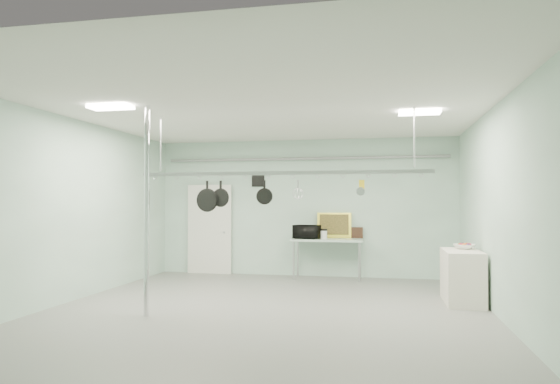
% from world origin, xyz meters
% --- Properties ---
extents(floor, '(8.00, 8.00, 0.00)m').
position_xyz_m(floor, '(0.00, 0.00, 0.00)').
color(floor, gray).
rests_on(floor, ground).
extents(ceiling, '(7.00, 8.00, 0.02)m').
position_xyz_m(ceiling, '(0.00, 0.00, 3.19)').
color(ceiling, silver).
rests_on(ceiling, back_wall).
extents(back_wall, '(7.00, 0.02, 3.20)m').
position_xyz_m(back_wall, '(0.00, 3.99, 1.60)').
color(back_wall, silver).
rests_on(back_wall, floor).
extents(right_wall, '(0.02, 8.00, 3.20)m').
position_xyz_m(right_wall, '(3.49, 0.00, 1.60)').
color(right_wall, silver).
rests_on(right_wall, floor).
extents(door, '(1.10, 0.10, 2.20)m').
position_xyz_m(door, '(-2.30, 3.94, 1.05)').
color(door, silver).
rests_on(door, floor).
extents(wall_vent, '(0.30, 0.04, 0.30)m').
position_xyz_m(wall_vent, '(-1.10, 3.97, 2.25)').
color(wall_vent, black).
rests_on(wall_vent, back_wall).
extents(conduit_pipe, '(6.60, 0.07, 0.07)m').
position_xyz_m(conduit_pipe, '(0.00, 3.90, 2.75)').
color(conduit_pipe, gray).
rests_on(conduit_pipe, back_wall).
extents(chrome_pole, '(0.08, 0.08, 3.20)m').
position_xyz_m(chrome_pole, '(-1.70, -0.60, 1.60)').
color(chrome_pole, silver).
rests_on(chrome_pole, floor).
extents(prep_table, '(1.60, 0.70, 0.91)m').
position_xyz_m(prep_table, '(0.60, 3.60, 0.83)').
color(prep_table, '#ACCBBC').
rests_on(prep_table, floor).
extents(side_cabinet, '(0.60, 1.20, 0.90)m').
position_xyz_m(side_cabinet, '(3.15, 1.40, 0.45)').
color(side_cabinet, silver).
rests_on(side_cabinet, floor).
extents(pot_rack, '(4.80, 0.06, 1.00)m').
position_xyz_m(pot_rack, '(0.20, 0.30, 2.23)').
color(pot_rack, '#B7B7BC').
rests_on(pot_rack, ceiling).
extents(light_panel_left, '(0.65, 0.30, 0.05)m').
position_xyz_m(light_panel_left, '(-2.20, -0.80, 3.16)').
color(light_panel_left, white).
rests_on(light_panel_left, ceiling).
extents(light_panel_right, '(0.65, 0.30, 0.05)m').
position_xyz_m(light_panel_right, '(2.40, 0.60, 3.16)').
color(light_panel_right, white).
rests_on(light_panel_right, ceiling).
extents(microwave, '(0.64, 0.52, 0.31)m').
position_xyz_m(microwave, '(0.15, 3.51, 1.06)').
color(microwave, black).
rests_on(microwave, prep_table).
extents(coffee_canister, '(0.18, 0.18, 0.19)m').
position_xyz_m(coffee_canister, '(0.54, 3.48, 1.00)').
color(coffee_canister, silver).
rests_on(coffee_canister, prep_table).
extents(painting_large, '(0.79, 0.18, 0.58)m').
position_xyz_m(painting_large, '(0.73, 3.90, 1.20)').
color(painting_large, yellow).
rests_on(painting_large, prep_table).
extents(painting_small, '(0.30, 0.09, 0.25)m').
position_xyz_m(painting_small, '(1.23, 3.90, 1.03)').
color(painting_small, black).
rests_on(painting_small, prep_table).
extents(fruit_bowl, '(0.47, 0.47, 0.09)m').
position_xyz_m(fruit_bowl, '(3.23, 1.64, 0.94)').
color(fruit_bowl, silver).
rests_on(fruit_bowl, side_cabinet).
extents(skillet_left, '(0.39, 0.11, 0.52)m').
position_xyz_m(skillet_left, '(-1.06, 0.30, 1.83)').
color(skillet_left, black).
rests_on(skillet_left, pot_rack).
extents(skillet_mid, '(0.31, 0.12, 0.42)m').
position_xyz_m(skillet_mid, '(-0.82, 0.30, 1.88)').
color(skillet_mid, black).
rests_on(skillet_mid, pot_rack).
extents(skillet_right, '(0.27, 0.10, 0.37)m').
position_xyz_m(skillet_right, '(-0.08, 0.30, 1.90)').
color(skillet_right, black).
rests_on(skillet_right, pot_rack).
extents(whisk, '(0.21, 0.21, 0.31)m').
position_xyz_m(whisk, '(0.48, 0.30, 1.93)').
color(whisk, silver).
rests_on(whisk, pot_rack).
extents(grater, '(0.09, 0.03, 0.21)m').
position_xyz_m(grater, '(1.50, 0.30, 1.98)').
color(grater, gold).
rests_on(grater, pot_rack).
extents(saucepan, '(0.15, 0.12, 0.25)m').
position_xyz_m(saucepan, '(1.48, 0.30, 1.96)').
color(saucepan, silver).
rests_on(saucepan, pot_rack).
extents(fruit_cluster, '(0.24, 0.24, 0.09)m').
position_xyz_m(fruit_cluster, '(3.23, 1.64, 0.98)').
color(fruit_cluster, '#A90F24').
rests_on(fruit_cluster, fruit_bowl).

